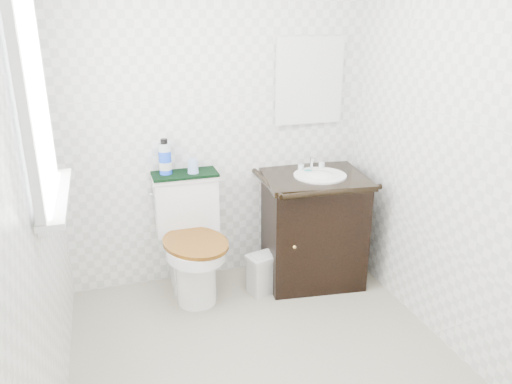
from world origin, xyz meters
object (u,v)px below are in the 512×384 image
mouthwash_bottle (165,158)px  toilet (191,245)px  vanity (313,225)px  cup (193,166)px  trash_bin (262,274)px

mouthwash_bottle → toilet: bearing=-48.7°
mouthwash_bottle → vanity: bearing=-11.3°
vanity → toilet: bearing=176.1°
vanity → cup: bearing=168.7°
cup → mouthwash_bottle: bearing=168.6°
toilet → cup: size_ratio=8.75×
vanity → cup: (-0.85, 0.17, 0.48)m
toilet → trash_bin: toilet is taller
vanity → trash_bin: (-0.43, -0.10, -0.28)m
trash_bin → cup: size_ratio=3.02×
trash_bin → toilet: bearing=160.9°
vanity → cup: cup is taller
toilet → vanity: vanity is taller
vanity → mouthwash_bottle: bearing=168.7°
vanity → cup: size_ratio=9.47×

